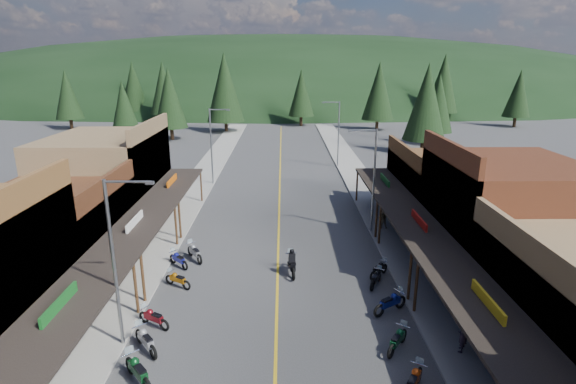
{
  "coord_description": "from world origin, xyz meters",
  "views": [
    {
      "loc": [
        0.36,
        -24.08,
        12.78
      ],
      "look_at": [
        0.73,
        8.97,
        3.0
      ],
      "focal_mm": 28.0,
      "sensor_mm": 36.0,
      "label": 1
    }
  ],
  "objects_px": {
    "bike_east_6": "(390,302)",
    "bike_east_8": "(379,269)",
    "streetlight_0": "(116,258)",
    "pine_5": "(443,83)",
    "rider_on_bike": "(292,263)",
    "pine_8": "(124,110)",
    "pedestrian_east_a": "(463,334)",
    "bike_west_5": "(146,339)",
    "pine_2": "(225,87)",
    "bike_west_8": "(178,259)",
    "pine_1": "(164,88)",
    "pine_7": "(134,86)",
    "pine_4": "(379,91)",
    "pine_11": "(426,102)",
    "bike_west_7": "(178,279)",
    "pine_3": "(301,93)",
    "shop_east_2": "(502,217)",
    "bike_west_9": "(195,252)",
    "streetlight_2": "(372,177)",
    "streetlight_3": "(337,131)",
    "shop_west_3": "(109,178)",
    "streetlight_1": "(212,143)",
    "pedestrian_east_b": "(383,219)",
    "pine_10": "(169,98)",
    "shop_west_2": "(53,234)",
    "pine_9": "(438,103)",
    "pine_0": "(67,95)",
    "bike_east_5": "(398,339)",
    "bike_east_4": "(414,381)",
    "bike_west_4": "(138,370)",
    "bike_east_7": "(376,278)",
    "pine_6": "(519,93)"
  },
  "relations": [
    {
      "from": "pine_0",
      "to": "pine_2",
      "type": "bearing_deg",
      "value": -7.59
    },
    {
      "from": "bike_west_5",
      "to": "bike_east_7",
      "type": "xyz_separation_m",
      "value": [
        11.66,
        5.99,
        -0.08
      ]
    },
    {
      "from": "streetlight_0",
      "to": "rider_on_bike",
      "type": "bearing_deg",
      "value": 42.51
    },
    {
      "from": "streetlight_3",
      "to": "pine_8",
      "type": "height_order",
      "value": "pine_8"
    },
    {
      "from": "bike_east_5",
      "to": "bike_east_6",
      "type": "xyz_separation_m",
      "value": [
        0.39,
        3.16,
        0.05
      ]
    },
    {
      "from": "streetlight_3",
      "to": "pine_1",
      "type": "relative_size",
      "value": 0.64
    },
    {
      "from": "pine_8",
      "to": "bike_east_8",
      "type": "height_order",
      "value": "pine_8"
    },
    {
      "from": "pine_7",
      "to": "pine_11",
      "type": "relative_size",
      "value": 1.01
    },
    {
      "from": "rider_on_bike",
      "to": "pine_8",
      "type": "bearing_deg",
      "value": 114.99
    },
    {
      "from": "streetlight_0",
      "to": "pine_8",
      "type": "bearing_deg",
      "value": 108.11
    },
    {
      "from": "pine_4",
      "to": "streetlight_1",
      "type": "bearing_deg",
      "value": -123.29
    },
    {
      "from": "bike_west_9",
      "to": "bike_east_4",
      "type": "relative_size",
      "value": 1.05
    },
    {
      "from": "bike_west_4",
      "to": "pine_4",
      "type": "bearing_deg",
      "value": 30.41
    },
    {
      "from": "streetlight_2",
      "to": "streetlight_3",
      "type": "height_order",
      "value": "same"
    },
    {
      "from": "shop_east_2",
      "to": "pine_11",
      "type": "bearing_deg",
      "value": 80.28
    },
    {
      "from": "pine_0",
      "to": "bike_west_5",
      "type": "distance_m",
      "value": 76.68
    },
    {
      "from": "bike_east_4",
      "to": "pedestrian_east_b",
      "type": "relative_size",
      "value": 1.33
    },
    {
      "from": "pine_2",
      "to": "bike_west_9",
      "type": "relative_size",
      "value": 6.48
    },
    {
      "from": "shop_west_3",
      "to": "bike_east_6",
      "type": "relative_size",
      "value": 4.93
    },
    {
      "from": "pine_3",
      "to": "bike_west_5",
      "type": "distance_m",
      "value": 73.34
    },
    {
      "from": "streetlight_2",
      "to": "bike_west_7",
      "type": "relative_size",
      "value": 4.31
    },
    {
      "from": "pedestrian_east_a",
      "to": "bike_west_5",
      "type": "bearing_deg",
      "value": -67.25
    },
    {
      "from": "pine_8",
      "to": "pine_4",
      "type": "bearing_deg",
      "value": 26.57
    },
    {
      "from": "pine_10",
      "to": "bike_west_7",
      "type": "height_order",
      "value": "pine_10"
    },
    {
      "from": "bike_west_5",
      "to": "bike_west_9",
      "type": "height_order",
      "value": "bike_west_9"
    },
    {
      "from": "pine_1",
      "to": "bike_east_6",
      "type": "xyz_separation_m",
      "value": [
        29.94,
        -73.31,
        -6.61
      ]
    },
    {
      "from": "bike_east_4",
      "to": "bike_east_7",
      "type": "height_order",
      "value": "bike_east_4"
    },
    {
      "from": "pine_7",
      "to": "bike_west_5",
      "type": "relative_size",
      "value": 5.81
    },
    {
      "from": "pine_3",
      "to": "shop_east_2",
      "type": "bearing_deg",
      "value": -81.35
    },
    {
      "from": "pedestrian_east_a",
      "to": "pine_4",
      "type": "bearing_deg",
      "value": -164.06
    },
    {
      "from": "streetlight_2",
      "to": "pine_6",
      "type": "distance_m",
      "value": 68.3
    },
    {
      "from": "bike_east_6",
      "to": "bike_east_8",
      "type": "height_order",
      "value": "bike_east_6"
    },
    {
      "from": "streetlight_0",
      "to": "pine_0",
      "type": "bearing_deg",
      "value": 115.92
    },
    {
      "from": "pine_2",
      "to": "bike_west_8",
      "type": "bearing_deg",
      "value": -86.25
    },
    {
      "from": "pedestrian_east_b",
      "to": "rider_on_bike",
      "type": "bearing_deg",
      "value": 50.09
    },
    {
      "from": "pine_7",
      "to": "pine_4",
      "type": "bearing_deg",
      "value": -17.74
    },
    {
      "from": "bike_east_5",
      "to": "pedestrian_east_b",
      "type": "distance_m",
      "value": 15.32
    },
    {
      "from": "streetlight_1",
      "to": "pine_8",
      "type": "height_order",
      "value": "pine_8"
    },
    {
      "from": "shop_west_2",
      "to": "shop_east_2",
      "type": "bearing_deg",
      "value": 0.0
    },
    {
      "from": "streetlight_1",
      "to": "pine_9",
      "type": "bearing_deg",
      "value": 36.62
    },
    {
      "from": "shop_west_3",
      "to": "pine_4",
      "type": "xyz_separation_m",
      "value": [
        31.78,
        48.7,
        3.72
      ]
    },
    {
      "from": "rider_on_bike",
      "to": "bike_west_4",
      "type": "bearing_deg",
      "value": -129.01
    },
    {
      "from": "bike_west_4",
      "to": "bike_west_9",
      "type": "bearing_deg",
      "value": 49.0
    },
    {
      "from": "streetlight_0",
      "to": "pine_5",
      "type": "relative_size",
      "value": 0.57
    },
    {
      "from": "bike_east_5",
      "to": "pedestrian_east_a",
      "type": "relative_size",
      "value": 1.19
    },
    {
      "from": "pedestrian_east_b",
      "to": "shop_east_2",
      "type": "bearing_deg",
      "value": 133.56
    },
    {
      "from": "pine_11",
      "to": "bike_west_7",
      "type": "relative_size",
      "value": 6.68
    },
    {
      "from": "shop_west_3",
      "to": "bike_east_7",
      "type": "xyz_separation_m",
      "value": [
        19.55,
        -11.74,
        -2.99
      ]
    },
    {
      "from": "bike_west_7",
      "to": "pine_8",
      "type": "bearing_deg",
      "value": 53.18
    },
    {
      "from": "pine_10",
      "to": "rider_on_bike",
      "type": "height_order",
      "value": "pine_10"
    }
  ]
}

